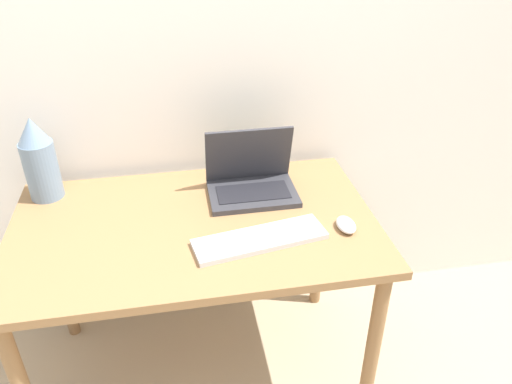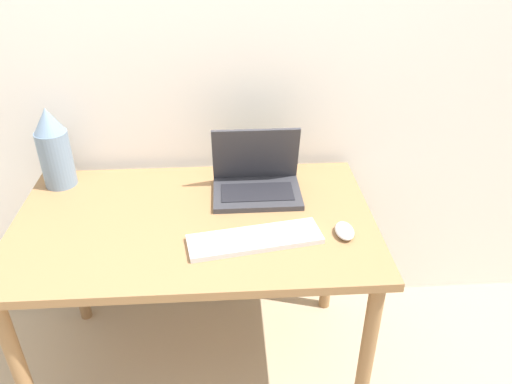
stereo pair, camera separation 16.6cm
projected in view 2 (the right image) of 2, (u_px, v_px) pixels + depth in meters
The scene contains 6 objects.
wall_back at pixel (190, 35), 1.81m from camera, with size 6.00×0.05×2.50m.
desk at pixel (196, 240), 1.75m from camera, with size 1.23×0.74×0.74m.
laptop at pixel (256, 179), 1.83m from camera, with size 0.32×0.23×0.24m.
keyboard at pixel (255, 239), 1.59m from camera, with size 0.44×0.20×0.02m.
mouse at pixel (345, 231), 1.62m from camera, with size 0.06×0.10×0.03m.
vase at pixel (54, 148), 1.83m from camera, with size 0.12×0.12×0.31m.
Camera 2 is at (0.12, -1.05, 1.70)m, focal length 35.00 mm.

